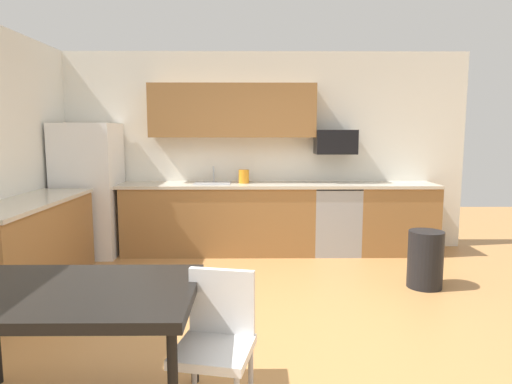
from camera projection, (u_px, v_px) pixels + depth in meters
ground_plane at (257, 324)px, 3.84m from camera, size 12.00×12.00×0.00m
wall_back at (255, 152)px, 6.29m from camera, size 5.80×0.10×2.70m
cabinet_run_back at (219, 220)px, 6.06m from camera, size 2.52×0.60×0.90m
cabinet_run_back_right at (395, 220)px, 6.07m from camera, size 1.03×0.60×0.90m
cabinet_run_left at (29, 249)px, 4.55m from camera, size 0.60×2.00×0.90m
countertop_back at (255, 185)px, 6.00m from camera, size 4.80×0.64×0.04m
countertop_left at (26, 203)px, 4.49m from camera, size 0.64×2.00×0.04m
upper_cabinets_back at (233, 111)px, 5.99m from camera, size 2.20×0.34×0.70m
refrigerator at (89, 190)px, 5.91m from camera, size 0.76×0.70×1.73m
oven_range at (335, 219)px, 6.07m from camera, size 0.60×0.60×0.91m
microwave at (335, 142)px, 6.03m from camera, size 0.54×0.36×0.32m
sink_basin at (213, 188)px, 6.00m from camera, size 0.48×0.40×0.14m
sink_faucet at (214, 175)px, 6.16m from camera, size 0.02×0.02×0.24m
dining_table at (67, 300)px, 2.47m from camera, size 1.40×0.90×0.77m
chair_near_table at (217, 336)px, 2.49m from camera, size 0.47×0.47×0.85m
trash_bin at (425, 259)px, 4.71m from camera, size 0.36×0.36×0.60m
kettle at (244, 177)px, 6.03m from camera, size 0.14×0.14×0.20m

